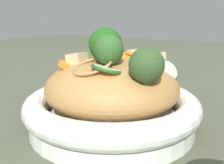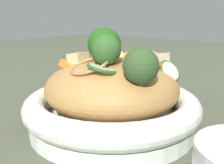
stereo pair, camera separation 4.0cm
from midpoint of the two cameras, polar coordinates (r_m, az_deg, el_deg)
ground_plane at (r=0.42m, az=-2.74°, el=-9.74°), size 3.00×3.00×0.00m
serving_bowl at (r=0.41m, az=-2.79°, el=-6.12°), size 0.26×0.26×0.06m
noodle_heap at (r=0.40m, az=-2.86°, el=-1.23°), size 0.20×0.20×0.10m
broccoli_florets at (r=0.35m, az=-2.02°, el=6.16°), size 0.08×0.13×0.07m
carrot_coins at (r=0.40m, az=-0.75°, el=4.48°), size 0.11×0.14×0.03m
zucchini_slices at (r=0.39m, az=1.37°, el=3.46°), size 0.15×0.14×0.04m
chicken_chunks at (r=0.43m, az=2.36°, el=4.70°), size 0.13×0.12×0.04m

